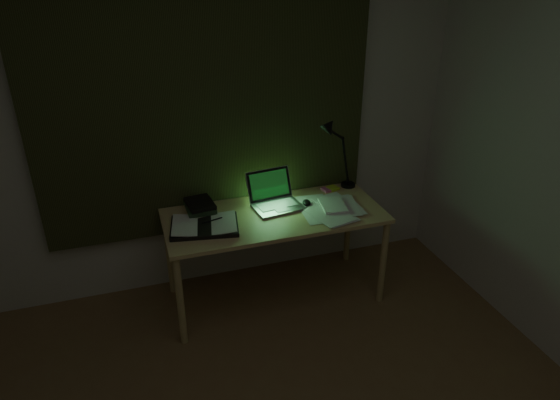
# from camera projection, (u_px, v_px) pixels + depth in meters

# --- Properties ---
(wall_back) EXTENTS (3.50, 0.00, 2.50)m
(wall_back) POSITION_uv_depth(u_px,v_px,m) (206.00, 115.00, 3.27)
(wall_back) COLOR beige
(wall_back) RESTS_ON ground
(curtain) EXTENTS (2.20, 0.06, 2.00)m
(curtain) POSITION_uv_depth(u_px,v_px,m) (205.00, 86.00, 3.15)
(curtain) COLOR #2B2D16
(curtain) RESTS_ON wall_back
(desk) EXTENTS (1.45, 0.63, 0.66)m
(desk) POSITION_uv_depth(u_px,v_px,m) (275.00, 256.00, 3.44)
(desk) COLOR #DAB275
(desk) RESTS_ON floor
(laptop) EXTENTS (0.37, 0.40, 0.23)m
(laptop) POSITION_uv_depth(u_px,v_px,m) (278.00, 193.00, 3.32)
(laptop) COLOR #B7B7BC
(laptop) RESTS_ON desk
(open_textbook) EXTENTS (0.46, 0.37, 0.04)m
(open_textbook) POSITION_uv_depth(u_px,v_px,m) (204.00, 225.00, 3.12)
(open_textbook) COLOR white
(open_textbook) RESTS_ON desk
(book_stack) EXTENTS (0.21, 0.24, 0.09)m
(book_stack) POSITION_uv_depth(u_px,v_px,m) (201.00, 207.00, 3.29)
(book_stack) COLOR white
(book_stack) RESTS_ON desk
(loose_papers) EXTENTS (0.36, 0.38, 0.02)m
(loose_papers) POSITION_uv_depth(u_px,v_px,m) (324.00, 206.00, 3.37)
(loose_papers) COLOR white
(loose_papers) RESTS_ON desk
(mouse) EXTENTS (0.07, 0.10, 0.03)m
(mouse) POSITION_uv_depth(u_px,v_px,m) (307.00, 203.00, 3.40)
(mouse) COLOR black
(mouse) RESTS_ON desk
(sticky_yellow) EXTENTS (0.10, 0.10, 0.02)m
(sticky_yellow) POSITION_uv_depth(u_px,v_px,m) (332.00, 188.00, 3.63)
(sticky_yellow) COLOR #CCDE2E
(sticky_yellow) RESTS_ON desk
(sticky_pink) EXTENTS (0.09, 0.09, 0.02)m
(sticky_pink) POSITION_uv_depth(u_px,v_px,m) (328.00, 189.00, 3.62)
(sticky_pink) COLOR pink
(sticky_pink) RESTS_ON desk
(desk_lamp) EXTENTS (0.41, 0.34, 0.56)m
(desk_lamp) POSITION_uv_depth(u_px,v_px,m) (350.00, 150.00, 3.56)
(desk_lamp) COLOR black
(desk_lamp) RESTS_ON desk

